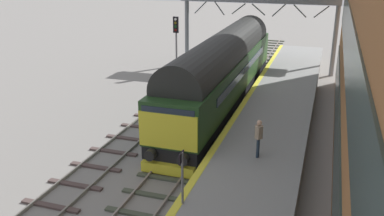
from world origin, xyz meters
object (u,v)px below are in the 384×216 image
object	(u,v)px
platform_number_sign	(182,170)
waiting_passenger	(259,135)
diesel_locomotive	(223,68)
signal_post_near	(176,37)

from	to	relation	value
platform_number_sign	waiting_passenger	xyz separation A→B (m)	(1.83, 4.41, -0.29)
diesel_locomotive	signal_post_near	xyz separation A→B (m)	(-5.55, 6.62, 0.52)
signal_post_near	waiting_passenger	size ratio (longest dim) A/B	2.81
signal_post_near	platform_number_sign	world-z (taller)	signal_post_near
diesel_locomotive	platform_number_sign	size ratio (longest dim) A/B	10.12
signal_post_near	waiting_passenger	distance (m)	17.82
diesel_locomotive	waiting_passenger	world-z (taller)	diesel_locomotive
platform_number_sign	diesel_locomotive	bearing A→B (deg)	98.22
signal_post_near	platform_number_sign	size ratio (longest dim) A/B	2.41
diesel_locomotive	signal_post_near	size ratio (longest dim) A/B	4.20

